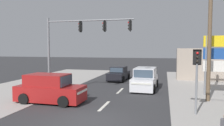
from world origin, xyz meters
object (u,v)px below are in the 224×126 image
shopping_plaza_sign (218,57)px  suv_oncoming_mid (145,79)px  sedan_kerbside_parked (119,74)px  traffic_signal_mast (77,39)px  pedestal_signal_right_kerb (197,71)px  utility_pole_midground_right (210,29)px  suv_crossing_left (50,89)px

shopping_plaza_sign → suv_oncoming_mid: bearing=167.9°
sedan_kerbside_parked → traffic_signal_mast: bearing=-100.9°
shopping_plaza_sign → pedestal_signal_right_kerb: bearing=-111.8°
sedan_kerbside_parked → suv_oncoming_mid: size_ratio=0.94×
pedestal_signal_right_kerb → sedan_kerbside_parked: pedestal_signal_right_kerb is taller
utility_pole_midground_right → traffic_signal_mast: bearing=-179.1°
utility_pole_midground_right → shopping_plaza_sign: size_ratio=2.02×
utility_pole_midground_right → suv_oncoming_mid: bearing=143.7°
shopping_plaza_sign → suv_oncoming_mid: 6.07m
shopping_plaza_sign → suv_oncoming_mid: (-5.57, 1.19, -2.10)m
traffic_signal_mast → suv_crossing_left: (-0.83, -2.66, -3.47)m
utility_pole_midground_right → suv_crossing_left: size_ratio=2.03×
sedan_kerbside_parked → pedestal_signal_right_kerb: bearing=-59.9°
traffic_signal_mast → shopping_plaza_sign: traffic_signal_mast is taller
utility_pole_midground_right → sedan_kerbside_parked: utility_pole_midground_right is taller
traffic_signal_mast → utility_pole_midground_right: bearing=0.9°
shopping_plaza_sign → suv_crossing_left: size_ratio=1.01×
sedan_kerbside_parked → utility_pole_midground_right: bearing=-45.7°
utility_pole_midground_right → shopping_plaza_sign: (1.02, 2.16, -1.90)m
traffic_signal_mast → suv_oncoming_mid: (4.94, 3.50, -3.47)m
utility_pole_midground_right → pedestal_signal_right_kerb: utility_pole_midground_right is taller
traffic_signal_mast → sedan_kerbside_parked: (1.59, 8.25, -3.65)m
sedan_kerbside_parked → suv_oncoming_mid: bearing=-54.9°
pedestal_signal_right_kerb → suv_crossing_left: (-9.11, 0.61, -1.53)m
suv_crossing_left → suv_oncoming_mid: size_ratio=0.99×
shopping_plaza_sign → sedan_kerbside_parked: bearing=146.3°
traffic_signal_mast → suv_crossing_left: size_ratio=1.51×
traffic_signal_mast → pedestal_signal_right_kerb: (8.28, -3.27, -1.94)m
utility_pole_midground_right → pedestal_signal_right_kerb: size_ratio=2.61×
sedan_kerbside_parked → shopping_plaza_sign: bearing=-33.7°
utility_pole_midground_right → sedan_kerbside_parked: bearing=134.3°
suv_crossing_left → shopping_plaza_sign: bearing=23.7°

